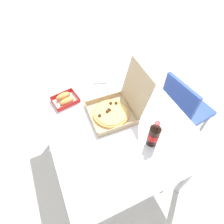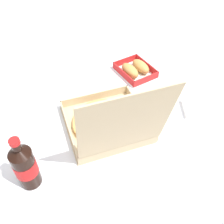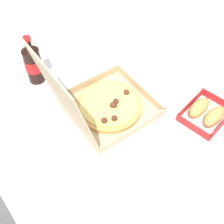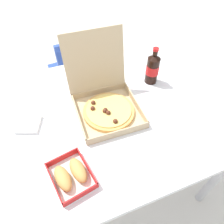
# 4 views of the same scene
# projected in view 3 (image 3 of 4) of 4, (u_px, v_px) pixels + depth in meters

# --- Properties ---
(ground_plane) EXTENTS (10.00, 10.00, 0.00)m
(ground_plane) POSITION_uv_depth(u_px,v_px,m) (108.00, 188.00, 1.76)
(ground_plane) COLOR beige
(dining_table) EXTENTS (1.23, 0.98, 0.74)m
(dining_table) POSITION_uv_depth(u_px,v_px,m) (106.00, 121.00, 1.24)
(dining_table) COLOR white
(dining_table) RESTS_ON ground_plane
(pizza_box_open) EXTENTS (0.33, 0.40, 0.35)m
(pizza_box_open) POSITION_uv_depth(u_px,v_px,m) (102.00, 105.00, 1.14)
(pizza_box_open) COLOR tan
(pizza_box_open) RESTS_ON dining_table
(bread_side_box) EXTENTS (0.18, 0.21, 0.06)m
(bread_side_box) POSITION_uv_depth(u_px,v_px,m) (206.00, 113.00, 1.14)
(bread_side_box) COLOR white
(bread_side_box) RESTS_ON dining_table
(cola_bottle) EXTENTS (0.07, 0.07, 0.22)m
(cola_bottle) POSITION_uv_depth(u_px,v_px,m) (33.00, 63.00, 1.22)
(cola_bottle) COLOR black
(cola_bottle) RESTS_ON dining_table
(paper_menu) EXTENTS (0.24, 0.20, 0.00)m
(paper_menu) POSITION_uv_depth(u_px,v_px,m) (20.00, 112.00, 1.18)
(paper_menu) COLOR white
(paper_menu) RESTS_ON dining_table
(napkin_pile) EXTENTS (0.14, 0.14, 0.02)m
(napkin_pile) POSITION_uv_depth(u_px,v_px,m) (166.00, 190.00, 0.96)
(napkin_pile) COLOR white
(napkin_pile) RESTS_ON dining_table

